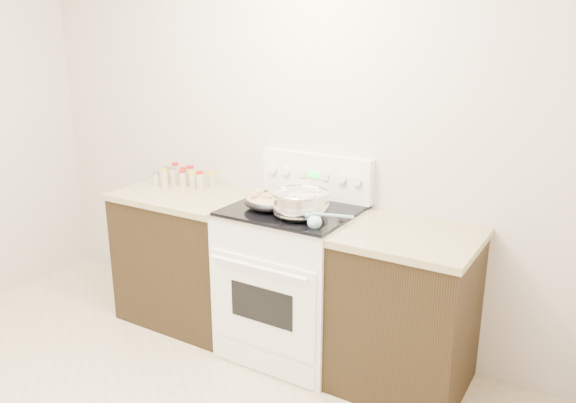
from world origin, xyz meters
The scene contains 10 objects.
room_shell centered at (0.00, 0.00, 1.70)m, with size 4.10×3.60×2.75m.
counter_left centered at (-0.48, 1.43, 0.46)m, with size 0.93×0.67×0.92m.
counter_right centered at (1.08, 1.43, 0.46)m, with size 0.73×0.67×0.92m.
kitchen_range centered at (0.35, 1.42, 0.49)m, with size 0.78×0.73×1.22m.
mixing_bowl centered at (0.47, 1.31, 1.02)m, with size 0.43×0.43×0.20m.
roasting_pan centered at (0.22, 1.31, 0.99)m, with size 0.34×0.28×0.12m.
baking_sheet centered at (0.27, 1.53, 0.96)m, with size 0.48×0.42×0.06m.
wooden_spoon centered at (0.24, 1.40, 0.95)m, with size 0.12×0.26×0.04m.
blue_ladle centered at (0.64, 1.20, 0.98)m, with size 0.18×0.24×0.10m.
spice_jars centered at (-0.63, 1.56, 0.98)m, with size 0.39×0.24×0.13m.
Camera 1 is at (1.99, -1.32, 1.94)m, focal length 35.00 mm.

